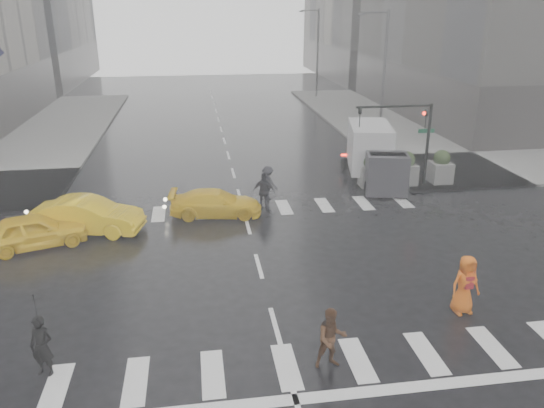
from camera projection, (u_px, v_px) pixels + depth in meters
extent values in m
plane|color=black|center=(259.00, 266.00, 19.94)|extent=(120.00, 120.00, 0.00)
cube|color=slate|center=(492.00, 139.00, 38.83)|extent=(35.00, 35.00, 0.15)
cube|color=#312D2B|center=(537.00, 88.00, 48.21)|extent=(26.05, 26.05, 4.40)
cube|color=#312D2B|center=(412.00, 59.00, 75.07)|extent=(26.05, 26.05, 4.40)
cylinder|color=black|center=(427.00, 146.00, 27.95)|extent=(0.16, 0.16, 4.50)
cylinder|color=black|center=(394.00, 106.00, 26.92)|extent=(4.00, 0.12, 0.12)
imported|color=black|center=(426.00, 119.00, 27.41)|extent=(0.16, 0.20, 1.00)
imported|color=black|center=(360.00, 117.00, 26.84)|extent=(0.16, 0.20, 1.00)
sphere|color=#FF190C|center=(424.00, 113.00, 27.29)|extent=(0.20, 0.20, 0.20)
cube|color=#0C5732|center=(426.00, 131.00, 27.96)|extent=(0.90, 0.03, 0.22)
cylinder|color=#59595B|center=(384.00, 78.00, 36.56)|extent=(0.20, 0.20, 9.00)
cylinder|color=#59595B|center=(375.00, 12.00, 34.93)|extent=(1.80, 0.12, 0.12)
cube|color=#59595B|center=(362.00, 14.00, 34.84)|extent=(0.50, 0.22, 0.15)
cylinder|color=#59595B|center=(317.00, 54.00, 55.09)|extent=(0.20, 0.20, 9.00)
cylinder|color=#59595B|center=(310.00, 10.00, 53.46)|extent=(1.80, 0.12, 0.12)
cube|color=#59595B|center=(301.00, 11.00, 53.37)|extent=(0.50, 0.22, 0.15)
cube|color=slate|center=(370.00, 176.00, 28.26)|extent=(1.10, 1.10, 1.10)
sphere|color=#233116|center=(370.00, 161.00, 27.98)|extent=(0.90, 0.90, 0.90)
cube|color=slate|center=(405.00, 174.00, 28.54)|extent=(1.10, 1.10, 1.10)
sphere|color=#233116|center=(407.00, 160.00, 28.26)|extent=(0.90, 0.90, 0.90)
cube|color=slate|center=(440.00, 172.00, 28.82)|extent=(1.10, 1.10, 1.10)
sphere|color=#233116|center=(442.00, 158.00, 28.54)|extent=(0.90, 0.90, 0.90)
imported|color=black|center=(42.00, 346.00, 13.80)|extent=(0.73, 0.59, 1.74)
imported|color=black|center=(35.00, 309.00, 13.41)|extent=(1.21, 1.23, 0.88)
imported|color=#442918|center=(331.00, 338.00, 14.11)|extent=(0.88, 0.70, 1.75)
imported|color=orange|center=(465.00, 285.00, 16.63)|extent=(1.02, 0.72, 1.95)
cube|color=maroon|center=(469.00, 282.00, 16.40)|extent=(0.30, 0.19, 0.40)
imported|color=black|center=(264.00, 192.00, 25.14)|extent=(1.26, 1.04, 1.85)
imported|color=black|center=(268.00, 183.00, 26.65)|extent=(1.21, 1.21, 1.70)
imported|color=yellow|center=(34.00, 231.00, 21.30)|extent=(4.42, 2.88, 1.40)
imported|color=yellow|center=(88.00, 216.00, 22.67)|extent=(4.87, 2.64, 1.52)
imported|color=yellow|center=(216.00, 203.00, 24.56)|extent=(3.89, 2.10, 1.23)
cube|color=silver|center=(369.00, 146.00, 29.58)|extent=(2.16, 4.15, 2.43)
cube|color=#29292D|center=(386.00, 174.00, 27.16)|extent=(2.07, 1.62, 2.07)
cube|color=black|center=(387.00, 162.00, 26.94)|extent=(1.80, 0.81, 0.81)
cylinder|color=black|center=(369.00, 189.00, 27.11)|extent=(0.25, 0.81, 0.81)
cylinder|color=black|center=(404.00, 187.00, 27.38)|extent=(0.25, 0.81, 0.81)
cylinder|color=black|center=(357.00, 177.00, 28.95)|extent=(0.25, 0.81, 0.81)
cylinder|color=black|center=(390.00, 176.00, 29.21)|extent=(0.25, 0.81, 0.81)
cylinder|color=black|center=(345.00, 164.00, 31.29)|extent=(0.25, 0.81, 0.81)
cylinder|color=black|center=(375.00, 163.00, 31.55)|extent=(0.25, 0.81, 0.81)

